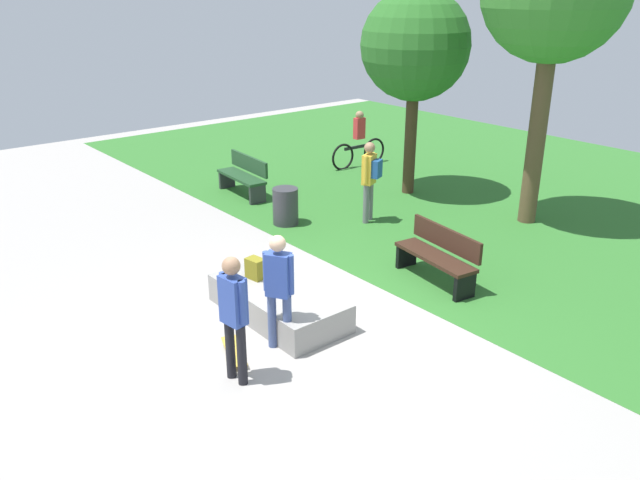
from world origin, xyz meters
name	(u,v)px	position (x,y,z in m)	size (l,w,h in m)	color
ground_plane	(298,327)	(0.00, 0.00, 0.00)	(28.00, 28.00, 0.00)	#9E9993
grass_lawn	(587,212)	(0.00, 7.91, 0.00)	(26.60, 12.18, 0.01)	#2D6B28
concrete_ledge	(278,302)	(-0.46, 0.00, 0.22)	(2.22, 1.08, 0.44)	gray
backpack_on_ledge	(256,268)	(-0.99, -0.03, 0.60)	(0.28, 0.20, 0.32)	olive
skater_performing_trick	(234,311)	(0.57, -1.39, 0.98)	(0.43, 0.24, 1.68)	black
skater_watching	(279,284)	(0.29, -0.52, 0.95)	(0.38, 0.34, 1.64)	#3F5184
skateboard_by_ledge	(234,351)	(0.06, -1.12, 0.06)	(0.82, 0.47, 0.08)	gold
park_bench_by_oak	(244,175)	(-5.75, 2.84, 0.48)	(1.63, 0.58, 0.91)	#1E4223
park_bench_far_right	(438,254)	(0.23, 2.75, 0.48)	(1.65, 0.70, 0.91)	#331E14
tree_young_birch	(415,46)	(-3.46, 5.94, 3.34)	(2.42, 2.42, 4.57)	#42301E
trash_bin	(285,206)	(-3.57, 2.43, 0.38)	(0.52, 0.52, 0.76)	#333338
pedestrian_with_backpack	(370,175)	(-2.58, 3.84, 1.00)	(0.43, 0.42, 1.68)	slate
cyclist_on_bicycle	(359,143)	(-5.95, 6.64, 0.63)	(0.22, 1.82, 1.52)	black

